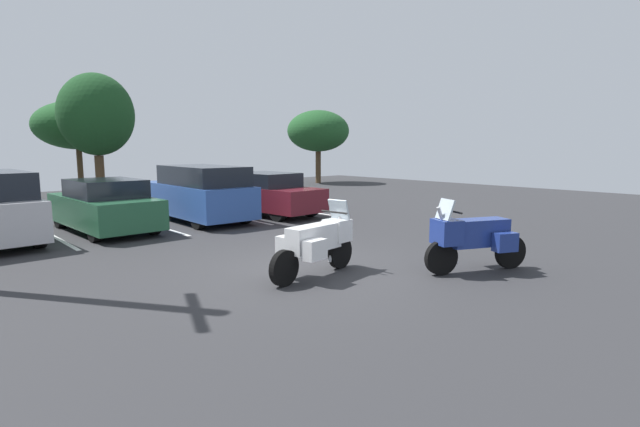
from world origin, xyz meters
name	(u,v)px	position (x,y,z in m)	size (l,w,h in m)	color
ground	(312,270)	(0.00, 0.00, -0.05)	(44.00, 44.00, 0.10)	#2D2D30
motorcycle_touring	(317,242)	(-0.30, -0.48, 0.65)	(2.26, 0.94, 1.40)	black
motorcycle_second	(473,237)	(2.15, -2.30, 0.69)	(2.13, 1.26, 1.46)	black
parking_stripes	(108,231)	(-1.65, 7.22, 0.00)	(14.14, 4.68, 0.01)	silver
car_green	(105,206)	(-1.71, 7.17, 0.73)	(1.98, 4.42, 1.51)	#235638
car_blue	(199,193)	(1.27, 7.18, 0.92)	(1.93, 4.83, 1.81)	#2D519E
car_maroon	(264,194)	(3.74, 7.01, 0.74)	(2.10, 4.97, 1.51)	maroon
tree_center_right	(96,115)	(1.07, 16.53, 3.86)	(3.36, 3.36, 5.76)	#4C3823
tree_center	(318,131)	(14.99, 16.81, 3.42)	(4.07, 4.07, 4.78)	#4C3823
tree_right	(77,125)	(1.38, 20.85, 3.53)	(4.43, 4.43, 4.82)	#4C3823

